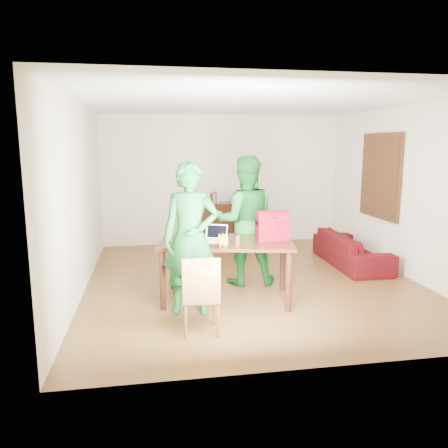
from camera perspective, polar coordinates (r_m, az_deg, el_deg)
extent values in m
cube|color=#452911|center=(6.90, 3.56, -7.77)|extent=(5.00, 5.50, 0.10)
cube|color=white|center=(6.59, 3.84, 16.03)|extent=(5.00, 5.50, 0.10)
cube|color=beige|center=(9.34, -0.28, 5.77)|extent=(5.00, 0.10, 2.70)
cube|color=beige|center=(3.96, 13.05, -0.75)|extent=(5.00, 0.10, 2.70)
cube|color=beige|center=(6.51, -18.75, 3.23)|extent=(0.10, 5.50, 2.70)
cube|color=beige|center=(7.61, 22.79, 3.92)|extent=(0.10, 5.50, 2.70)
cube|color=#3F2614|center=(8.14, 19.72, 5.91)|extent=(0.04, 1.28, 1.48)
cube|color=#4A2B16|center=(8.13, 19.54, 5.92)|extent=(0.01, 1.18, 1.36)
cube|color=black|center=(9.14, -1.21, -0.02)|extent=(1.40, 0.45, 0.90)
cube|color=black|center=(9.00, -4.38, 3.14)|extent=(0.20, 0.14, 0.14)
cube|color=#AFAEB8|center=(9.14, 1.57, 3.27)|extent=(0.24, 0.22, 0.14)
ellipsoid|color=#1924A6|center=(9.12, 1.58, 3.93)|extent=(0.14, 0.14, 0.07)
cube|color=black|center=(5.86, 0.33, -2.37)|extent=(1.93, 1.33, 0.04)
cylinder|color=black|center=(5.65, -8.01, -7.28)|extent=(0.08, 0.08, 0.78)
cylinder|color=black|center=(5.60, 8.46, -7.47)|extent=(0.08, 0.08, 0.78)
cylinder|color=black|center=(6.44, -6.72, -5.06)|extent=(0.08, 0.08, 0.78)
cylinder|color=black|center=(6.39, 7.66, -5.20)|extent=(0.08, 0.08, 0.78)
cube|color=brown|center=(4.95, -3.07, -9.45)|extent=(0.43, 0.41, 0.05)
cube|color=brown|center=(4.70, -2.97, -7.28)|extent=(0.41, 0.05, 0.47)
imported|color=#155F23|center=(5.40, -4.39, -1.91)|extent=(0.75, 0.55, 1.90)
imported|color=#166520|center=(6.56, 2.76, 0.43)|extent=(1.01, 0.82, 1.93)
cube|color=white|center=(5.81, -1.25, -2.20)|extent=(0.35, 0.30, 0.02)
cube|color=black|center=(5.79, -1.26, -1.17)|extent=(0.30, 0.18, 0.19)
cylinder|color=#582B14|center=(5.52, 1.78, -2.10)|extent=(0.06, 0.06, 0.16)
cube|color=maroon|center=(5.91, 6.31, -0.58)|extent=(0.43, 0.25, 0.31)
imported|color=#3F0808|center=(8.02, 16.29, -3.19)|extent=(0.78, 1.90, 0.55)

